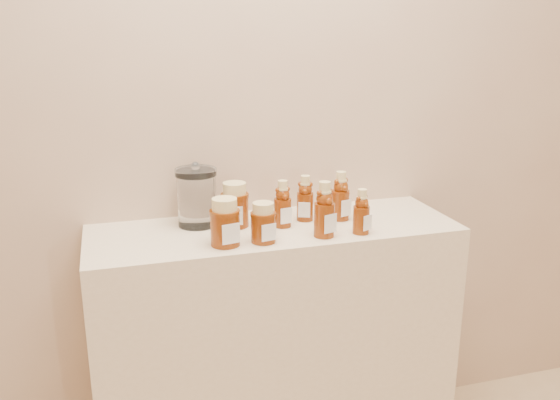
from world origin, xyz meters
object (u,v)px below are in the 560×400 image
object	(u,v)px
bear_bottle_front_left	(324,206)
glass_canister	(197,195)
bear_bottle_back_left	(283,201)
display_table	(275,350)
honey_jar_left	(225,222)

from	to	relation	value
bear_bottle_front_left	glass_canister	bearing A→B (deg)	132.75
bear_bottle_back_left	bear_bottle_front_left	xyz separation A→B (m)	(0.10, -0.13, 0.01)
display_table	bear_bottle_front_left	size ratio (longest dim) A/B	6.04
display_table	bear_bottle_back_left	distance (m)	0.54
display_table	bear_bottle_front_left	xyz separation A→B (m)	(0.12, -0.13, 0.55)
bear_bottle_front_left	glass_canister	size ratio (longest dim) A/B	0.96
display_table	honey_jar_left	world-z (taller)	honey_jar_left
bear_bottle_back_left	honey_jar_left	xyz separation A→B (m)	(-0.21, -0.11, -0.01)
honey_jar_left	glass_canister	distance (m)	0.21
bear_bottle_front_left	honey_jar_left	distance (m)	0.31
honey_jar_left	glass_canister	bearing A→B (deg)	93.04
glass_canister	honey_jar_left	bearing A→B (deg)	-76.08
bear_bottle_back_left	honey_jar_left	size ratio (longest dim) A/B	1.21
display_table	bear_bottle_front_left	distance (m)	0.58
bear_bottle_back_left	display_table	bearing A→B (deg)	174.11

